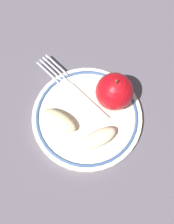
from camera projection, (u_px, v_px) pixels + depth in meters
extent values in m
plane|color=#554F5A|center=(97.00, 122.00, 0.59)|extent=(2.00, 2.00, 0.00)
cylinder|color=beige|center=(87.00, 118.00, 0.59)|extent=(0.21, 0.21, 0.01)
torus|color=#385586|center=(87.00, 116.00, 0.58)|extent=(0.19, 0.19, 0.01)
sphere|color=red|center=(114.00, 92.00, 0.56)|extent=(0.07, 0.07, 0.07)
cylinder|color=brown|center=(116.00, 82.00, 0.52)|extent=(0.00, 0.00, 0.01)
ellipsoid|color=beige|center=(99.00, 138.00, 0.55)|extent=(0.07, 0.04, 0.02)
ellipsoid|color=beige|center=(60.00, 120.00, 0.56)|extent=(0.07, 0.07, 0.02)
cube|color=silver|center=(88.00, 102.00, 0.59)|extent=(0.06, 0.09, 0.00)
cube|color=silver|center=(66.00, 82.00, 0.60)|extent=(0.02, 0.02, 0.00)
cube|color=silver|center=(57.00, 65.00, 0.62)|extent=(0.03, 0.06, 0.00)
cube|color=silver|center=(54.00, 68.00, 0.61)|extent=(0.03, 0.06, 0.00)
cube|color=silver|center=(51.00, 70.00, 0.61)|extent=(0.03, 0.06, 0.00)
cube|color=silver|center=(48.00, 73.00, 0.61)|extent=(0.03, 0.06, 0.00)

